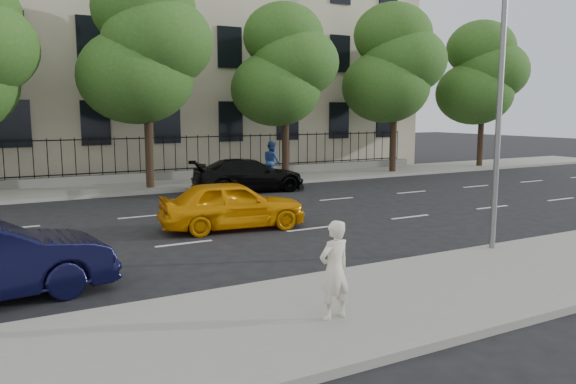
% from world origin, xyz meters
% --- Properties ---
extents(ground, '(120.00, 120.00, 0.00)m').
position_xyz_m(ground, '(0.00, 0.00, 0.00)').
color(ground, black).
rests_on(ground, ground).
extents(near_sidewalk, '(60.00, 4.00, 0.15)m').
position_xyz_m(near_sidewalk, '(0.00, -4.00, 0.07)').
color(near_sidewalk, gray).
rests_on(near_sidewalk, ground).
extents(far_sidewalk, '(60.00, 4.00, 0.15)m').
position_xyz_m(far_sidewalk, '(0.00, 14.00, 0.07)').
color(far_sidewalk, gray).
rests_on(far_sidewalk, ground).
extents(lane_markings, '(49.60, 4.62, 0.01)m').
position_xyz_m(lane_markings, '(0.00, 4.75, 0.01)').
color(lane_markings, silver).
rests_on(lane_markings, ground).
extents(masonry_building, '(34.60, 12.11, 18.50)m').
position_xyz_m(masonry_building, '(0.00, 22.95, 9.02)').
color(masonry_building, beige).
rests_on(masonry_building, ground).
extents(iron_fence, '(30.00, 0.50, 2.20)m').
position_xyz_m(iron_fence, '(0.00, 15.70, 0.65)').
color(iron_fence, slate).
rests_on(iron_fence, far_sidewalk).
extents(street_light, '(0.25, 3.32, 8.05)m').
position_xyz_m(street_light, '(2.50, -1.77, 5.15)').
color(street_light, slate).
rests_on(street_light, near_sidewalk).
extents(tree_c, '(5.89, 5.50, 9.80)m').
position_xyz_m(tree_c, '(-1.96, 13.36, 6.41)').
color(tree_c, '#382619').
rests_on(tree_c, far_sidewalk).
extents(tree_d, '(5.34, 4.94, 8.84)m').
position_xyz_m(tree_d, '(5.04, 13.36, 5.84)').
color(tree_d, '#382619').
rests_on(tree_d, far_sidewalk).
extents(tree_e, '(5.71, 5.31, 9.46)m').
position_xyz_m(tree_e, '(12.04, 13.36, 6.20)').
color(tree_e, '#382619').
rests_on(tree_e, far_sidewalk).
extents(tree_f, '(5.52, 5.12, 9.01)m').
position_xyz_m(tree_f, '(19.04, 13.36, 5.88)').
color(tree_f, '#382619').
rests_on(tree_f, far_sidewalk).
extents(yellow_taxi, '(4.61, 2.32, 1.51)m').
position_xyz_m(yellow_taxi, '(-2.06, 3.65, 0.75)').
color(yellow_taxi, orange).
rests_on(yellow_taxi, ground).
extents(black_sedan, '(5.26, 2.56, 1.47)m').
position_xyz_m(black_sedan, '(1.78, 10.70, 0.74)').
color(black_sedan, black).
rests_on(black_sedan, ground).
extents(woman_near, '(0.66, 0.49, 1.67)m').
position_xyz_m(woman_near, '(-3.71, -4.44, 0.98)').
color(woman_near, silver).
rests_on(woman_near, near_sidewalk).
extents(pedestrian_far, '(0.76, 0.97, 1.97)m').
position_xyz_m(pedestrian_far, '(3.80, 12.40, 1.14)').
color(pedestrian_far, navy).
rests_on(pedestrian_far, far_sidewalk).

